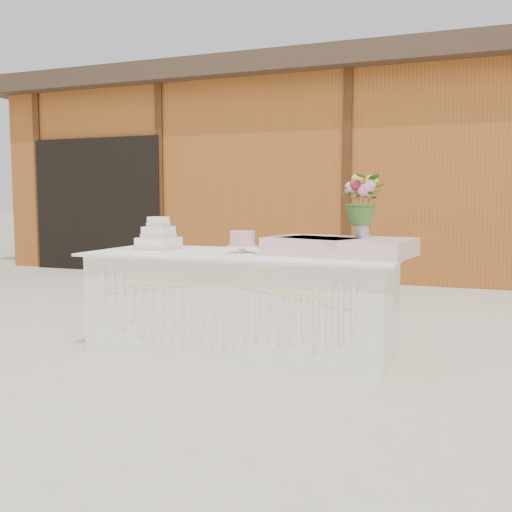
{
  "coord_description": "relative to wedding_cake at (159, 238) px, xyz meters",
  "views": [
    {
      "loc": [
        1.61,
        -4.05,
        1.17
      ],
      "look_at": [
        0.0,
        0.3,
        0.72
      ],
      "focal_mm": 40.0,
      "sensor_mm": 36.0,
      "label": 1
    }
  ],
  "objects": [
    {
      "name": "ground",
      "position": [
        0.78,
        -0.08,
        -0.86
      ],
      "size": [
        80.0,
        80.0,
        0.0
      ],
      "primitive_type": "plane",
      "color": "beige",
      "rests_on": "ground"
    },
    {
      "name": "barn",
      "position": [
        0.77,
        5.92,
        0.81
      ],
      "size": [
        12.6,
        4.6,
        3.3
      ],
      "color": "#95511F",
      "rests_on": "ground"
    },
    {
      "name": "cake_table",
      "position": [
        0.78,
        -0.08,
        -0.47
      ],
      "size": [
        2.4,
        1.0,
        0.77
      ],
      "color": "white",
      "rests_on": "ground"
    },
    {
      "name": "wedding_cake",
      "position": [
        0.0,
        0.0,
        0.0
      ],
      "size": [
        0.31,
        0.31,
        0.27
      ],
      "rotation": [
        0.0,
        0.0,
        -0.03
      ],
      "color": "white",
      "rests_on": "cake_table"
    },
    {
      "name": "pink_cake_stand",
      "position": [
        0.81,
        -0.16,
        0.01
      ],
      "size": [
        0.24,
        0.24,
        0.17
      ],
      "color": "white",
      "rests_on": "cake_table"
    },
    {
      "name": "satin_runner",
      "position": [
        1.52,
        0.01,
        -0.03
      ],
      "size": [
        1.11,
        0.75,
        0.13
      ],
      "primitive_type": "cube",
      "rotation": [
        0.0,
        0.0,
        -0.16
      ],
      "color": "beige",
      "rests_on": "cake_table"
    },
    {
      "name": "flower_vase",
      "position": [
        1.67,
        0.04,
        0.11
      ],
      "size": [
        0.1,
        0.1,
        0.14
      ],
      "primitive_type": "cylinder",
      "color": "#B6B5BA",
      "rests_on": "satin_runner"
    },
    {
      "name": "bouquet",
      "position": [
        1.67,
        0.04,
        0.37
      ],
      "size": [
        0.34,
        0.3,
        0.37
      ],
      "primitive_type": "imported",
      "rotation": [
        0.0,
        0.0,
        -0.02
      ],
      "color": "#3B6829",
      "rests_on": "flower_vase"
    },
    {
      "name": "loose_flowers",
      "position": [
        -0.19,
        -0.04,
        -0.08
      ],
      "size": [
        0.16,
        0.34,
        0.02
      ],
      "primitive_type": null,
      "rotation": [
        0.0,
        0.0,
        0.09
      ],
      "color": "pink",
      "rests_on": "cake_table"
    }
  ]
}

